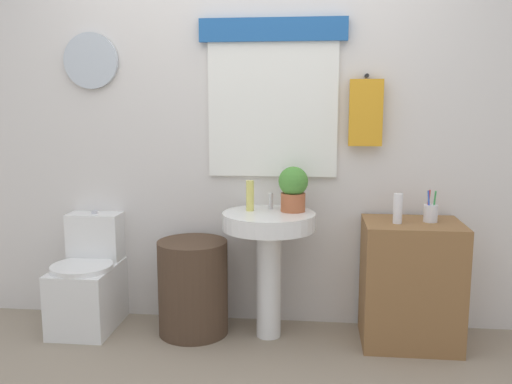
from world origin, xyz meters
TOP-DOWN VIEW (x-y plane):
  - back_wall at (0.00, 1.15)m, footprint 4.40×0.18m
  - toilet at (-1.00, 0.88)m, footprint 0.38×0.51m
  - laundry_hamper at (-0.32, 0.85)m, footprint 0.43×0.43m
  - pedestal_sink at (0.15, 0.85)m, footprint 0.56×0.56m
  - faucet at (0.15, 0.97)m, footprint 0.03×0.03m
  - wooden_cabinet at (1.00, 0.85)m, footprint 0.56×0.44m
  - soap_bottle at (0.03, 0.90)m, footprint 0.05×0.05m
  - potted_plant at (0.29, 0.91)m, footprint 0.18×0.18m
  - lotion_bottle at (0.90, 0.81)m, footprint 0.05×0.05m
  - toothbrush_cup at (1.09, 0.87)m, footprint 0.08×0.08m

SIDE VIEW (x-z plane):
  - toilet at x=-1.00m, z-range -0.08..0.65m
  - laundry_hamper at x=-0.32m, z-range 0.00..0.59m
  - wooden_cabinet at x=1.00m, z-range 0.00..0.74m
  - pedestal_sink at x=0.15m, z-range 0.21..0.98m
  - toothbrush_cup at x=1.09m, z-range 0.70..0.88m
  - lotion_bottle at x=0.90m, z-range 0.74..0.91m
  - faucet at x=0.15m, z-range 0.77..0.87m
  - soap_bottle at x=0.03m, z-range 0.77..0.96m
  - potted_plant at x=0.29m, z-range 0.78..1.06m
  - back_wall at x=0.00m, z-range 0.01..2.61m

